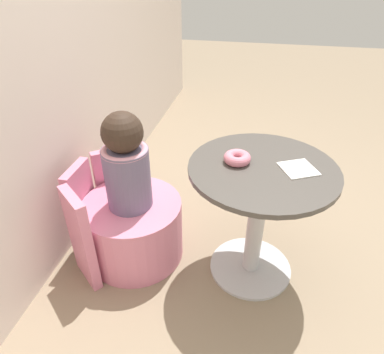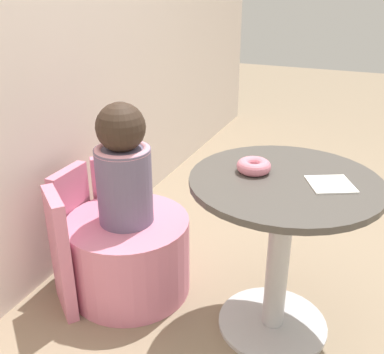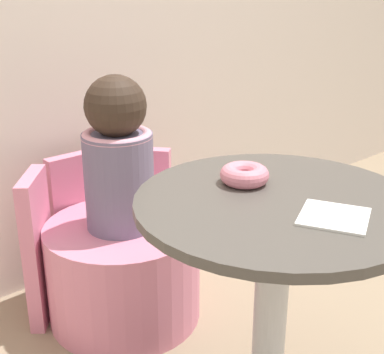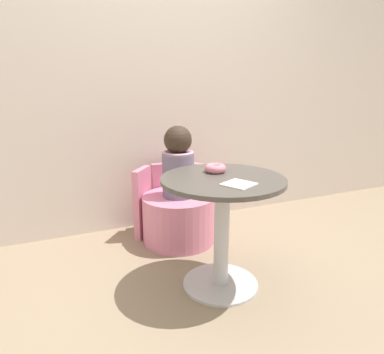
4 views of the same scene
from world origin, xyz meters
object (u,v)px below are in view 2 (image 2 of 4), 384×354
(round_table, at_px, (281,228))
(child_figure, at_px, (123,167))
(tub_chair, at_px, (129,255))
(donut, at_px, (254,166))

(round_table, bearing_deg, child_figure, 91.13)
(tub_chair, xyz_separation_m, donut, (0.03, -0.55, 0.52))
(child_figure, bearing_deg, tub_chair, -82.87)
(round_table, xyz_separation_m, child_figure, (-0.01, 0.67, 0.15))
(round_table, relative_size, child_figure, 1.33)
(round_table, bearing_deg, donut, 83.23)
(tub_chair, bearing_deg, child_figure, 97.13)
(child_figure, distance_m, donut, 0.56)
(tub_chair, xyz_separation_m, child_figure, (-0.00, 0.00, 0.44))
(tub_chair, height_order, child_figure, child_figure)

